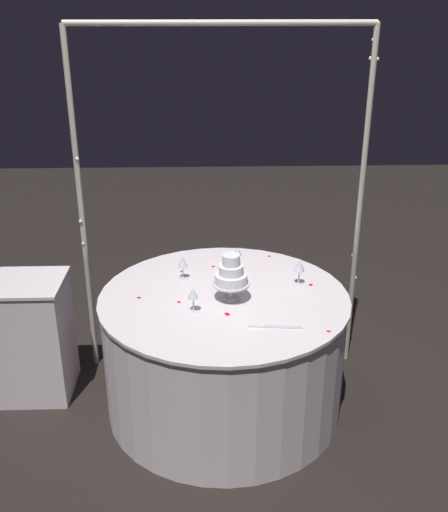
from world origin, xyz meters
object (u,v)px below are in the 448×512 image
Objects in this scene: cake_knife at (271,327)px; wine_glass_0 at (183,262)px; wine_glass_2 at (193,294)px; main_table at (224,351)px; tiered_cake at (231,275)px; wine_glass_1 at (299,267)px; side_table at (34,337)px; decorative_arch at (222,162)px; wine_glass_3 at (237,253)px.

wine_glass_0 is at bearing 127.86° from cake_knife.
wine_glass_2 is at bearing 155.19° from cake_knife.
main_table is 5.28× the size of tiered_cake.
wine_glass_1 is 0.58m from cake_knife.
side_table is 2.84× the size of tiered_cake.
tiered_cake is 0.42m from wine_glass_0.
decorative_arch is at bearing 93.95° from tiered_cake.
wine_glass_3 is at bearing 7.09° from side_table.
wine_glass_0 is 0.36m from wine_glass_3.
wine_glass_2 is at bearing -19.78° from side_table.
wine_glass_3 is at bearing 74.44° from main_table.
wine_glass_1 is (1.69, -0.04, 0.50)m from side_table.
main_table is 10.27× the size of wine_glass_2.
tiered_cake reaches higher than cake_knife.
wine_glass_3 is 0.75m from cake_knife.
tiered_cake is 0.26m from wine_glass_2.
side_table is 1.08m from wine_glass_0.
wine_glass_0 reaches higher than side_table.
side_table is at bearing -176.16° from wine_glass_0.
tiered_cake reaches higher than wine_glass_1.
side_table is at bearing -165.68° from decorative_arch.
wine_glass_1 is at bearing 17.25° from main_table.
main_table is 9.45× the size of wine_glass_1.
side_table is (-1.22, -0.31, -1.06)m from decorative_arch.
side_table is 1.61m from cake_knife.
cake_knife is (0.42, -0.19, -0.10)m from wine_glass_2.
decorative_arch is at bearing 44.32° from wine_glass_0.
wine_glass_0 reaches higher than wine_glass_2.
wine_glass_0 reaches higher than cake_knife.
wine_glass_3 is (0.35, 0.10, 0.02)m from wine_glass_0.
wine_glass_3 is (1.32, 0.16, 0.50)m from side_table.
decorative_arch is 13.82× the size of wine_glass_3.
wine_glass_3 is at bearing 62.80° from wine_glass_2.
wine_glass_0 is 0.92× the size of wine_glass_3.
main_table is 0.61m from wine_glass_0.
wine_glass_3 is at bearing 81.60° from tiered_cake.
wine_glass_3 is 0.56× the size of cake_knife.
wine_glass_0 is 0.96× the size of wine_glass_1.
cake_knife reaches higher than main_table.
decorative_arch is 0.76m from tiered_cake.
wine_glass_3 reaches higher than wine_glass_1.
wine_glass_2 is (-0.18, -0.19, 0.50)m from main_table.
side_table is 1.21m from wine_glass_2.
decorative_arch is at bearing 123.18° from wine_glass_3.
decorative_arch is 1.65m from side_table.
decorative_arch is 0.68m from wine_glass_0.
tiered_cake reaches higher than wine_glass_0.
tiered_cake is 0.40m from wine_glass_3.
cake_knife is (0.24, -0.38, 0.39)m from main_table.
decorative_arch reaches higher than tiered_cake.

